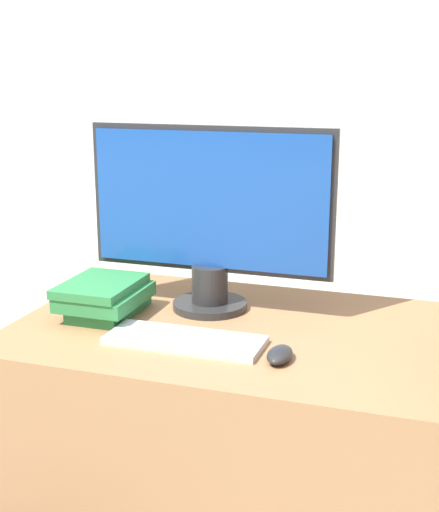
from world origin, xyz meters
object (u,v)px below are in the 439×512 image
monitor (210,216)px  mouse (280,355)px  keyboard (185,340)px  book_stack (105,297)px

monitor → mouse: bearing=-47.5°
keyboard → mouse: 0.24m
monitor → keyboard: size_ratio=1.77×
mouse → monitor: bearing=132.5°
monitor → book_stack: (-0.24, -0.14, -0.21)m
monitor → book_stack: monitor is taller
book_stack → keyboard: bearing=-24.3°
monitor → mouse: monitor is taller
monitor → book_stack: size_ratio=2.63×
book_stack → mouse: bearing=-16.7°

